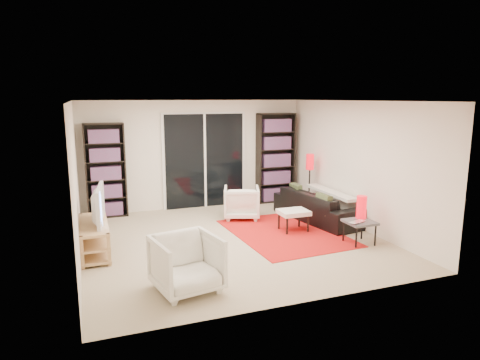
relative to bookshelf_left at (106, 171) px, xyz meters
name	(u,v)px	position (x,y,z in m)	size (l,w,h in m)	color
floor	(233,240)	(1.95, -2.33, -0.98)	(5.00, 5.00, 0.00)	#C7B792
wall_back	(196,154)	(1.95, 0.17, 0.22)	(5.00, 0.02, 2.40)	white
wall_front	(303,207)	(1.95, -4.83, 0.22)	(5.00, 0.02, 2.40)	white
wall_left	(75,183)	(-0.55, -2.33, 0.22)	(0.02, 5.00, 2.40)	white
wall_right	(356,165)	(4.45, -2.33, 0.22)	(0.02, 5.00, 2.40)	white
ceiling	(232,101)	(1.95, -2.33, 1.42)	(5.00, 5.00, 0.02)	white
sliding_door	(205,161)	(2.15, 0.13, 0.07)	(1.92, 0.08, 2.16)	white
bookshelf_left	(106,171)	(0.00, 0.00, 0.00)	(0.80, 0.30, 1.95)	black
bookshelf_right	(276,158)	(3.85, 0.00, 0.07)	(0.90, 0.30, 2.10)	black
tv_stand	(94,237)	(-0.34, -2.17, -0.71)	(0.43, 1.36, 0.50)	#DBB776
tv	(93,205)	(-0.32, -2.17, -0.18)	(1.01, 0.13, 0.58)	black
rug	(285,233)	(2.99, -2.31, -0.97)	(1.81, 2.44, 0.01)	red
sofa	(318,206)	(3.99, -1.77, -0.68)	(2.05, 0.80, 0.60)	black
armchair_back	(242,202)	(2.58, -1.08, -0.64)	(0.71, 0.73, 0.66)	white
armchair_front	(187,264)	(0.74, -4.01, -0.61)	(0.78, 0.81, 0.73)	white
ottoman	(294,213)	(3.19, -2.24, -0.63)	(0.54, 0.44, 0.40)	white
side_table	(360,223)	(3.92, -3.26, -0.62)	(0.47, 0.47, 0.40)	#4B4C51
laptop	(360,223)	(3.82, -3.38, -0.56)	(0.32, 0.20, 0.03)	silver
table_lamp	(361,207)	(4.04, -3.11, -0.38)	(0.17, 0.17, 0.39)	red
floor_lamp	(310,168)	(4.20, -1.00, -0.04)	(0.19, 0.19, 1.25)	black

